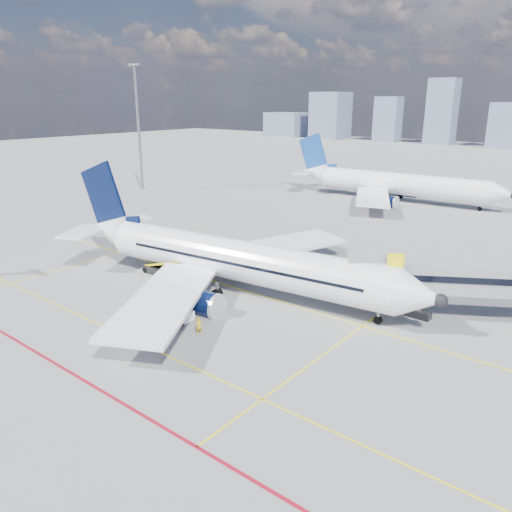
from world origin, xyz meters
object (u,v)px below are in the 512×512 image
at_px(second_aircraft, 392,184).
at_px(ramp_worker, 199,326).
at_px(cargo_dolly, 165,311).
at_px(belt_loader, 161,269).
at_px(main_aircraft, 226,259).
at_px(baggage_tug, 179,312).

height_order(second_aircraft, ramp_worker, second_aircraft).
bearing_deg(cargo_dolly, belt_loader, 135.78).
bearing_deg(main_aircraft, second_aircraft, 90.47).
bearing_deg(ramp_worker, cargo_dolly, 126.78).
height_order(second_aircraft, cargo_dolly, second_aircraft).
relative_size(cargo_dolly, belt_loader, 0.62).
xyz_separation_m(second_aircraft, ramp_worker, (11.87, -63.78, -2.46)).
distance_m(second_aircraft, cargo_dolly, 64.54).
bearing_deg(baggage_tug, main_aircraft, 102.67).
distance_m(belt_loader, ramp_worker, 15.75).
bearing_deg(second_aircraft, belt_loader, -94.32).
xyz_separation_m(second_aircraft, baggage_tug, (8.48, -62.93, -2.41)).
relative_size(cargo_dolly, ramp_worker, 2.61).
distance_m(main_aircraft, belt_loader, 8.93).
bearing_deg(main_aircraft, baggage_tug, -83.67).
height_order(second_aircraft, baggage_tug, second_aircraft).
distance_m(cargo_dolly, ramp_worker, 3.94).
bearing_deg(baggage_tug, belt_loader, 146.29).
xyz_separation_m(belt_loader, ramp_worker, (13.72, -7.73, 0.09)).
xyz_separation_m(main_aircraft, cargo_dolly, (1.39, -9.57, -2.07)).
distance_m(second_aircraft, belt_loader, 56.14).
distance_m(cargo_dolly, belt_loader, 12.63).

